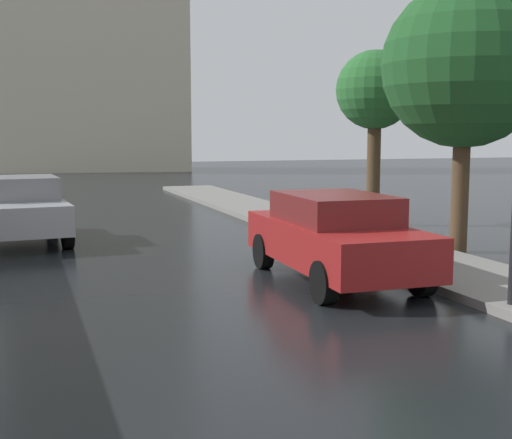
% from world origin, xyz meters
% --- Properties ---
extents(car_silver_near_kerb, '(2.01, 4.20, 1.51)m').
position_xyz_m(car_silver_near_kerb, '(-2.00, 16.20, 0.77)').
color(car_silver_near_kerb, '#B2B5BA').
rests_on(car_silver_near_kerb, ground).
extents(car_red_far_ahead, '(1.92, 4.29, 1.47)m').
position_xyz_m(car_red_far_ahead, '(2.92, 10.03, 0.78)').
color(car_red_far_ahead, maroon).
rests_on(car_red_far_ahead, ground).
extents(street_tree_near, '(3.38, 3.38, 5.56)m').
position_xyz_m(street_tree_near, '(6.59, 11.70, 3.85)').
color(street_tree_near, '#4C3823').
rests_on(street_tree_near, ground).
extents(street_tree_mid, '(2.09, 2.09, 4.69)m').
position_xyz_m(street_tree_mid, '(6.96, 16.06, 3.56)').
color(street_tree_mid, '#4C3823').
rests_on(street_tree_mid, ground).
extents(distant_tower, '(13.09, 7.72, 24.66)m').
position_xyz_m(distant_tower, '(2.95, 47.54, 10.61)').
color(distant_tower, beige).
rests_on(distant_tower, ground).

